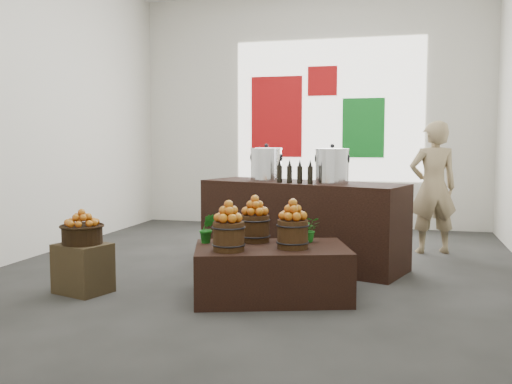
% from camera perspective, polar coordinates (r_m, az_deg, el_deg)
% --- Properties ---
extents(ground, '(7.00, 7.00, 0.00)m').
position_cam_1_polar(ground, '(6.70, 0.57, -7.65)').
color(ground, '#363634').
rests_on(ground, ground).
extents(back_wall, '(6.00, 0.04, 4.00)m').
position_cam_1_polar(back_wall, '(9.98, 5.51, 8.09)').
color(back_wall, silver).
rests_on(back_wall, ground).
extents(back_opening, '(3.20, 0.02, 2.40)m').
position_cam_1_polar(back_opening, '(9.92, 7.22, 8.09)').
color(back_opening, white).
rests_on(back_opening, back_wall).
extents(deco_red_left, '(0.90, 0.04, 1.40)m').
position_cam_1_polar(deco_red_left, '(10.06, 2.07, 7.51)').
color(deco_red_left, '#B50D10').
rests_on(deco_red_left, back_wall).
extents(deco_green_right, '(0.70, 0.04, 1.00)m').
position_cam_1_polar(deco_green_right, '(9.84, 10.68, 6.32)').
color(deco_green_right, '#137A22').
rests_on(deco_green_right, back_wall).
extents(deco_red_upper, '(0.50, 0.04, 0.50)m').
position_cam_1_polar(deco_red_upper, '(9.96, 6.66, 10.97)').
color(deco_red_upper, '#B50D10').
rests_on(deco_red_upper, back_wall).
extents(crate, '(0.58, 0.52, 0.48)m').
position_cam_1_polar(crate, '(5.87, -16.91, -7.30)').
color(crate, '#463721').
rests_on(crate, ground).
extents(wicker_basket, '(0.39, 0.39, 0.18)m').
position_cam_1_polar(wicker_basket, '(5.81, -16.99, -4.13)').
color(wicker_basket, black).
rests_on(wicker_basket, crate).
extents(apples_in_basket, '(0.30, 0.30, 0.16)m').
position_cam_1_polar(apples_in_basket, '(5.79, -17.04, -2.48)').
color(apples_in_basket, '#920408').
rests_on(apples_in_basket, wicker_basket).
extents(display_table, '(1.63, 1.27, 0.49)m').
position_cam_1_polar(display_table, '(5.44, 1.56, -8.00)').
color(display_table, black).
rests_on(display_table, ground).
extents(apple_bucket_front_left, '(0.29, 0.29, 0.26)m').
position_cam_1_polar(apple_bucket_front_left, '(5.16, -2.75, -4.46)').
color(apple_bucket_front_left, '#39200F').
rests_on(apple_bucket_front_left, display_table).
extents(apples_in_bucket_front_left, '(0.21, 0.21, 0.19)m').
position_cam_1_polar(apples_in_bucket_front_left, '(5.12, -2.76, -1.95)').
color(apples_in_bucket_front_left, '#920408').
rests_on(apples_in_bucket_front_left, apple_bucket_front_left).
extents(apple_bucket_front_right, '(0.29, 0.29, 0.26)m').
position_cam_1_polar(apple_bucket_front_right, '(5.28, 3.69, -4.23)').
color(apple_bucket_front_right, '#39200F').
rests_on(apple_bucket_front_right, display_table).
extents(apples_in_bucket_front_right, '(0.21, 0.21, 0.19)m').
position_cam_1_polar(apples_in_bucket_front_right, '(5.25, 3.70, -1.79)').
color(apples_in_bucket_front_right, '#920408').
rests_on(apples_in_bucket_front_right, apple_bucket_front_right).
extents(apple_bucket_rear, '(0.29, 0.29, 0.26)m').
position_cam_1_polar(apple_bucket_rear, '(5.62, -0.11, -3.66)').
color(apple_bucket_rear, '#39200F').
rests_on(apple_bucket_rear, display_table).
extents(apples_in_bucket_rear, '(0.21, 0.21, 0.19)m').
position_cam_1_polar(apples_in_bucket_rear, '(5.59, -0.11, -1.35)').
color(apples_in_bucket_rear, '#920408').
rests_on(apples_in_bucket_rear, apple_bucket_rear).
extents(herb_garnish_right, '(0.26, 0.24, 0.25)m').
position_cam_1_polar(herb_garnish_right, '(5.63, 5.27, -3.74)').
color(herb_garnish_right, '#145F16').
rests_on(herb_garnish_right, display_table).
extents(herb_garnish_left, '(0.19, 0.17, 0.29)m').
position_cam_1_polar(herb_garnish_left, '(5.56, -4.89, -3.66)').
color(herb_garnish_left, '#145F16').
rests_on(herb_garnish_left, display_table).
extents(counter, '(2.56, 1.49, 1.00)m').
position_cam_1_polar(counter, '(6.83, 4.59, -3.16)').
color(counter, black).
rests_on(counter, ground).
extents(stock_pot_left, '(0.38, 0.38, 0.38)m').
position_cam_1_polar(stock_pot_left, '(7.02, 1.03, 2.71)').
color(stock_pot_left, silver).
rests_on(stock_pot_left, counter).
extents(stock_pot_center, '(0.38, 0.38, 0.38)m').
position_cam_1_polar(stock_pot_center, '(6.60, 7.62, 2.51)').
color(stock_pot_center, silver).
rests_on(stock_pot_center, counter).
extents(oil_cruets, '(0.36, 0.17, 0.28)m').
position_cam_1_polar(oil_cruets, '(6.56, 3.63, 2.10)').
color(oil_cruets, black).
rests_on(oil_cruets, counter).
extents(shopper, '(0.73, 0.59, 1.74)m').
position_cam_1_polar(shopper, '(7.85, 17.28, 0.44)').
color(shopper, '#97825C').
rests_on(shopper, ground).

